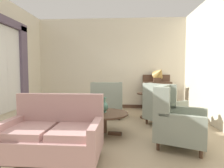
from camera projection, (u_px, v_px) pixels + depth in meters
ground at (101, 138)px, 3.70m from camera, size 8.77×8.77×0.00m
wall_back at (111, 64)px, 6.71m from camera, size 5.45×0.08×3.20m
wall_left at (1, 60)px, 4.69m from camera, size 0.08×4.39×3.20m
wall_right at (217, 59)px, 4.37m from camera, size 0.08×4.39×3.20m
baseboard_back at (111, 106)px, 6.76m from camera, size 5.29×0.03×0.12m
window_with_curtains at (8, 64)px, 4.79m from camera, size 0.12×1.78×2.50m
coffee_table at (104, 116)px, 3.86m from camera, size 0.99×0.99×0.46m
porcelain_vase at (104, 106)px, 3.88m from camera, size 0.15×0.15×0.31m
settee at (54, 134)px, 2.72m from camera, size 1.40×0.85×0.96m
armchair_beside_settee at (107, 103)px, 5.29m from camera, size 0.85×0.84×1.02m
armchair_far_left at (162, 108)px, 4.53m from camera, size 1.10×1.08×1.03m
armchair_near_window at (177, 121)px, 3.29m from camera, size 1.08×1.10×1.06m
side_table at (146, 103)px, 5.25m from camera, size 0.52×0.52×0.71m
sideboard at (157, 94)px, 6.39m from camera, size 0.94×0.36×1.21m
gramophone at (159, 74)px, 6.25m from camera, size 0.53×0.61×0.58m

